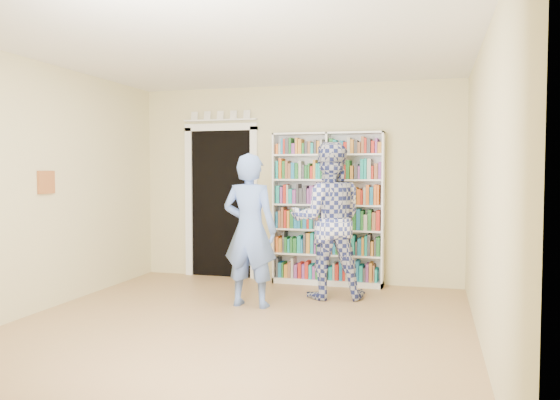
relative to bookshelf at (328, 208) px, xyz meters
name	(u,v)px	position (x,y,z in m)	size (l,w,h in m)	color
floor	(232,330)	(-0.48, -2.34, -1.03)	(5.00, 5.00, 0.00)	#AC7F53
ceiling	(231,44)	(-0.48, -2.34, 1.67)	(5.00, 5.00, 0.00)	white
wall_back	(296,184)	(-0.48, 0.16, 0.32)	(4.50, 4.50, 0.00)	beige
wall_left	(32,187)	(-2.73, -2.34, 0.32)	(5.00, 5.00, 0.00)	beige
wall_right	(485,192)	(1.77, -2.34, 0.32)	(5.00, 5.00, 0.00)	beige
bookshelf	(328,208)	(0.00, 0.00, 0.00)	(1.48, 0.28, 2.03)	white
doorway	(221,195)	(-1.58, 0.13, 0.15)	(1.10, 0.08, 2.43)	black
wall_art	(46,182)	(-2.71, -2.14, 0.37)	(0.03, 0.25, 0.25)	brown
man_blue	(250,230)	(-0.62, -1.42, -0.17)	(0.63, 0.41, 1.72)	#5C7ECE
man_plaid	(328,220)	(0.15, -0.76, -0.09)	(0.91, 0.71, 1.87)	navy
paper_sheet	(331,211)	(0.21, -0.94, 0.03)	(0.22, 0.01, 0.31)	white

